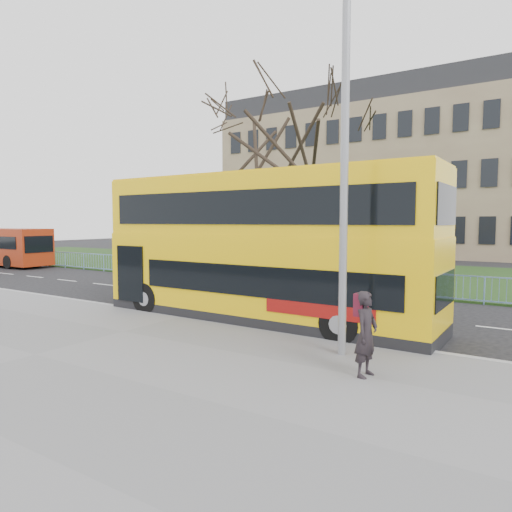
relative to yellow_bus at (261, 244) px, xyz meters
The scene contains 10 objects.
ground 3.41m from the yellow_bus, 167.34° to the left, with size 120.00×120.00×0.00m, color black.
pavement 7.07m from the yellow_bus, 110.17° to the right, with size 80.00×10.50×0.12m, color slate.
kerb 3.48m from the yellow_bus, 155.67° to the right, with size 80.00×0.20×0.14m, color #959598.
grass_verge 15.19m from the yellow_bus, 98.79° to the left, with size 80.00×15.40×0.08m, color #193312.
guard_railing 7.72m from the yellow_bus, 107.85° to the left, with size 40.00×0.12×1.10m, color #779ED4, non-canonical shape.
bare_tree 12.51m from the yellow_bus, 116.71° to the left, with size 9.29×9.29×13.27m, color black, non-canonical shape.
civic_building 36.54m from the yellow_bus, 101.60° to the left, with size 30.00×15.00×14.00m, color #836C53.
yellow_bus is the anchor object (origin of this frame).
pedestrian 6.07m from the yellow_bus, 37.28° to the right, with size 0.62×0.41×1.71m, color black.
street_lamp 5.09m from the yellow_bus, 33.40° to the right, with size 1.95×0.50×9.25m.
Camera 1 is at (9.89, -12.75, 3.20)m, focal length 32.00 mm.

